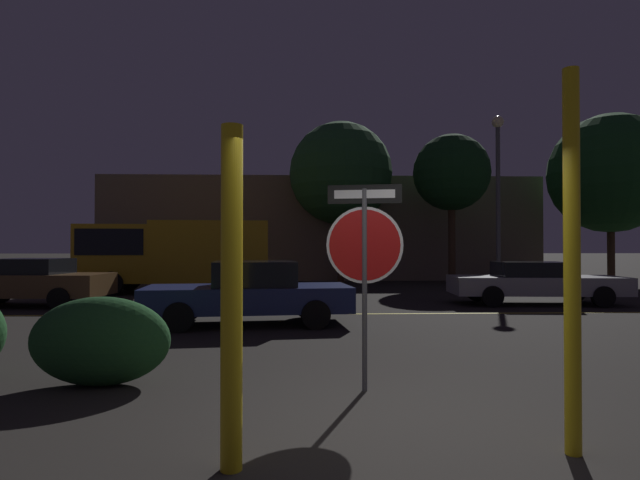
{
  "coord_description": "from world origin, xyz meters",
  "views": [
    {
      "loc": [
        -0.75,
        -4.4,
        1.68
      ],
      "look_at": [
        -0.36,
        5.87,
        1.83
      ],
      "focal_mm": 28.0,
      "sensor_mm": 36.0,
      "label": 1
    }
  ],
  "objects": [
    {
      "name": "ground_plane",
      "position": [
        0.0,
        0.0,
        0.0
      ],
      "size": [
        260.0,
        260.0,
        0.0
      ],
      "primitive_type": "plane",
      "color": "black"
    },
    {
      "name": "passing_car_2",
      "position": [
        -1.86,
        6.5,
        0.68
      ],
      "size": [
        4.61,
        2.23,
        1.37
      ],
      "rotation": [
        0.0,
        0.0,
        1.67
      ],
      "color": "navy",
      "rests_on": "ground_plane"
    },
    {
      "name": "tree_0",
      "position": [
        6.1,
        17.93,
        5.04
      ],
      "size": [
        3.47,
        3.47,
        6.81
      ],
      "color": "#422D1E",
      "rests_on": "ground_plane"
    },
    {
      "name": "yellow_pole_right",
      "position": [
        1.46,
        -0.42,
        1.57
      ],
      "size": [
        0.13,
        0.13,
        3.14
      ],
      "primitive_type": "cylinder",
      "color": "yellow",
      "rests_on": "ground_plane"
    },
    {
      "name": "hedge_bush_1",
      "position": [
        -3.18,
        1.76,
        0.54
      ],
      "size": [
        1.68,
        0.79,
        1.08
      ],
      "primitive_type": "ellipsoid",
      "color": "#1E4C23",
      "rests_on": "ground_plane"
    },
    {
      "name": "building_backdrop",
      "position": [
        0.35,
        21.86,
        2.63
      ],
      "size": [
        22.36,
        3.05,
        5.27
      ],
      "primitive_type": "cube",
      "color": "#6B5B4C",
      "rests_on": "ground_plane"
    },
    {
      "name": "passing_car_1",
      "position": [
        -8.47,
        10.1,
        0.69
      ],
      "size": [
        4.52,
        2.07,
        1.36
      ],
      "rotation": [
        0.0,
        0.0,
        1.52
      ],
      "color": "brown",
      "rests_on": "ground_plane"
    },
    {
      "name": "road_center_stripe",
      "position": [
        0.0,
        8.08,
        0.0
      ],
      "size": [
        37.17,
        0.12,
        0.01
      ],
      "primitive_type": "cube",
      "color": "gold",
      "rests_on": "ground_plane"
    },
    {
      "name": "street_lamp",
      "position": [
        6.65,
        14.0,
        4.26
      ],
      "size": [
        0.44,
        0.44,
        6.62
      ],
      "color": "#4C4C51",
      "rests_on": "ground_plane"
    },
    {
      "name": "passing_car_3",
      "position": [
        6.15,
        10.03,
        0.65
      ],
      "size": [
        5.08,
        2.08,
        1.25
      ],
      "rotation": [
        0.0,
        0.0,
        -1.65
      ],
      "color": "#9E9EA3",
      "rests_on": "ground_plane"
    },
    {
      "name": "tree_1",
      "position": [
        13.23,
        17.52,
        5.01
      ],
      "size": [
        5.35,
        5.35,
        7.69
      ],
      "color": "#422D1E",
      "rests_on": "ground_plane"
    },
    {
      "name": "yellow_pole_left",
      "position": [
        -1.28,
        -0.6,
        1.3
      ],
      "size": [
        0.17,
        0.17,
        2.61
      ],
      "primitive_type": "cylinder",
      "color": "yellow",
      "rests_on": "ground_plane"
    },
    {
      "name": "delivery_truck",
      "position": [
        -5.53,
        14.33,
        1.51
      ],
      "size": [
        6.86,
        2.9,
        2.63
      ],
      "rotation": [
        0.0,
        0.0,
        1.63
      ],
      "color": "gold",
      "rests_on": "ground_plane"
    },
    {
      "name": "tree_2",
      "position": [
        1.2,
        19.81,
        5.27
      ],
      "size": [
        5.0,
        5.0,
        7.78
      ],
      "color": "#422D1E",
      "rests_on": "ground_plane"
    },
    {
      "name": "stop_sign",
      "position": [
        -0.01,
        1.42,
        1.69
      ],
      "size": [
        0.89,
        0.18,
        2.41
      ],
      "rotation": [
        0.0,
        0.0,
        -0.19
      ],
      "color": "#4C4C51",
      "rests_on": "ground_plane"
    }
  ]
}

